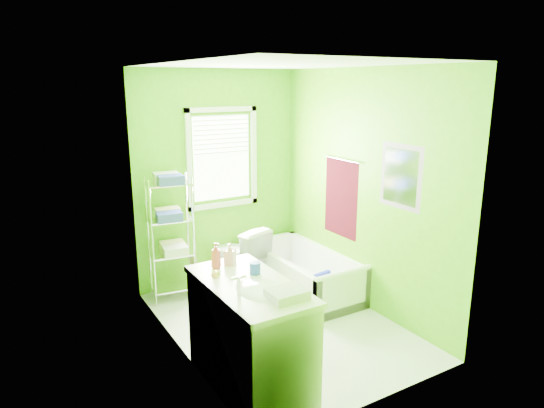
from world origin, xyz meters
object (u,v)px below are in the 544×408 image
vanity (250,332)px  wire_shelf_unit (172,224)px  toilet (239,256)px  bathtub (305,279)px

vanity → wire_shelf_unit: wire_shelf_unit is taller
wire_shelf_unit → vanity: bearing=-91.3°
toilet → wire_shelf_unit: size_ratio=0.52×
toilet → vanity: size_ratio=0.63×
bathtub → toilet: size_ratio=2.07×
toilet → vanity: (-0.85, -1.88, 0.10)m
toilet → vanity: 2.07m
bathtub → wire_shelf_unit: size_ratio=1.07×
vanity → wire_shelf_unit: bearing=88.7°
bathtub → vanity: vanity is taller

